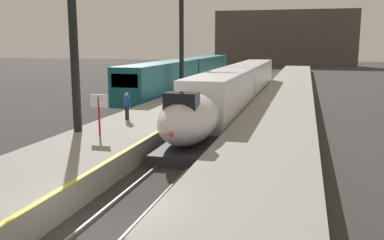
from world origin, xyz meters
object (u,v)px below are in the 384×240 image
at_px(regional_train_adjacent, 187,73).
at_px(station_column_mid, 73,22).
at_px(rolling_suitcase, 164,117).
at_px(station_column_far, 181,28).
at_px(departure_info_board, 99,107).
at_px(highspeed_train_main, 236,87).
at_px(passenger_near_edge, 127,104).

bearing_deg(regional_train_adjacent, station_column_mid, -85.69).
distance_m(regional_train_adjacent, rolling_suitcase, 26.30).
xyz_separation_m(regional_train_adjacent, rolling_suitcase, (5.82, -25.64, -0.77)).
bearing_deg(station_column_far, rolling_suitcase, -77.28).
bearing_deg(departure_info_board, highspeed_train_main, 76.08).
relative_size(highspeed_train_main, station_column_far, 3.70).
xyz_separation_m(highspeed_train_main, station_column_mid, (-5.90, -16.22, 4.82)).
bearing_deg(station_column_mid, regional_train_adjacent, 94.31).
xyz_separation_m(highspeed_train_main, departure_info_board, (-4.21, -17.00, 0.63)).
xyz_separation_m(regional_train_adjacent, passenger_near_edge, (3.36, -25.38, -0.09)).
bearing_deg(highspeed_train_main, station_column_far, 150.11).
height_order(highspeed_train_main, station_column_mid, station_column_mid).
xyz_separation_m(regional_train_adjacent, station_column_mid, (2.20, -29.22, 4.62)).
height_order(passenger_near_edge, rolling_suitcase, passenger_near_edge).
xyz_separation_m(station_column_mid, passenger_near_edge, (1.16, 3.84, -4.71)).
xyz_separation_m(station_column_far, passenger_near_edge, (1.16, -15.77, -5.08)).
bearing_deg(rolling_suitcase, station_column_mid, -135.29).
distance_m(regional_train_adjacent, station_column_mid, 29.66).
relative_size(station_column_far, rolling_suitcase, 10.40).
bearing_deg(departure_info_board, station_column_far, 94.73).
height_order(station_column_mid, passenger_near_edge, station_column_mid).
xyz_separation_m(highspeed_train_main, regional_train_adjacent, (-8.10, 13.00, 0.20)).
bearing_deg(passenger_near_edge, departure_info_board, -83.43).
relative_size(highspeed_train_main, departure_info_board, 17.81).
height_order(passenger_near_edge, departure_info_board, departure_info_board).
bearing_deg(highspeed_train_main, rolling_suitcase, -100.24).
relative_size(station_column_mid, departure_info_board, 4.49).
height_order(station_column_mid, rolling_suitcase, station_column_mid).
distance_m(highspeed_train_main, station_column_far, 8.56).
relative_size(rolling_suitcase, departure_info_board, 0.46).
relative_size(highspeed_train_main, station_column_mid, 3.97).
xyz_separation_m(station_column_mid, rolling_suitcase, (3.62, 3.58, -5.40)).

